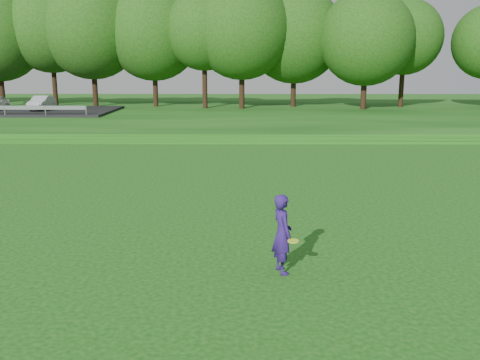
{
  "coord_description": "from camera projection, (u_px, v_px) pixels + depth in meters",
  "views": [
    {
      "loc": [
        -0.79,
        -12.28,
        4.76
      ],
      "look_at": [
        -0.93,
        3.36,
        1.3
      ],
      "focal_mm": 40.0,
      "sensor_mm": 36.0,
      "label": 1
    }
  ],
  "objects": [
    {
      "name": "ground",
      "position": [
        277.0,
        262.0,
        13.01
      ],
      "size": [
        140.0,
        140.0,
        0.0
      ],
      "primitive_type": "plane",
      "color": "#11480D",
      "rests_on": "ground"
    },
    {
      "name": "walking_path",
      "position": [
        258.0,
        142.0,
        32.53
      ],
      "size": [
        130.0,
        1.6,
        0.04
      ],
      "primitive_type": "cube",
      "color": "gray",
      "rests_on": "ground"
    },
    {
      "name": "woman",
      "position": [
        282.0,
        234.0,
        12.19
      ],
      "size": [
        0.67,
        0.88,
        1.86
      ],
      "color": "navy",
      "rests_on": "ground"
    },
    {
      "name": "treeline",
      "position": [
        254.0,
        24.0,
        48.36
      ],
      "size": [
        104.0,
        7.0,
        15.0
      ],
      "primitive_type": null,
      "color": "#13430F",
      "rests_on": "berm"
    },
    {
      "name": "berm",
      "position": [
        254.0,
        115.0,
        46.14
      ],
      "size": [
        130.0,
        30.0,
        0.6
      ],
      "primitive_type": "cube",
      "color": "#11480D",
      "rests_on": "ground"
    }
  ]
}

